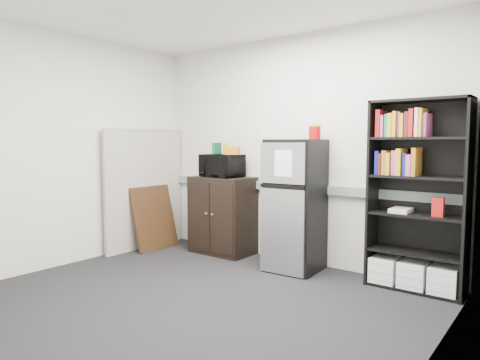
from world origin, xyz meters
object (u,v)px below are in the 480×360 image
Objects in this scene: cabinet at (223,215)px; cubicle_partition at (145,189)px; microwave at (222,166)px; bookshelf at (417,197)px; refrigerator at (295,205)px.

cubicle_partition is at bearing -157.71° from cabinet.
cubicle_partition is 1.62× the size of cabinet.
cabinet is 0.64m from microwave.
cubicle_partition is (-3.43, -0.49, -0.10)m from bookshelf.
cubicle_partition is 1.15m from microwave.
bookshelf is at bearing 8.06° from cubicle_partition.
microwave is at bearing 21.52° from cubicle_partition.
refrigerator is (-1.27, -0.14, -0.18)m from bookshelf.
cubicle_partition reaches higher than refrigerator.
cubicle_partition is 1.15m from cabinet.
refrigerator reaches higher than cabinet.
microwave is at bearing 173.01° from refrigerator.
cubicle_partition reaches higher than microwave.
cabinet is at bearing 22.29° from cubicle_partition.
refrigerator is at bearing -4.05° from cabinet.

